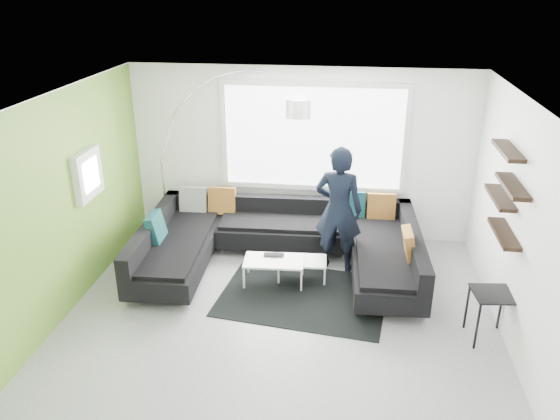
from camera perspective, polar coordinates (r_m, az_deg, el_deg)
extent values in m
plane|color=gray|center=(7.21, 0.04, -10.94)|extent=(5.50, 5.50, 0.00)
cube|color=white|center=(8.85, 2.17, 5.83)|extent=(5.50, 0.04, 2.80)
cube|color=white|center=(4.39, -4.37, -14.02)|extent=(5.50, 0.04, 2.80)
cube|color=white|center=(7.37, -21.66, 0.47)|extent=(0.04, 5.00, 2.80)
cube|color=white|center=(6.77, 23.81, -1.91)|extent=(0.04, 5.00, 2.80)
cube|color=white|center=(6.09, 0.05, 11.40)|extent=(5.50, 5.00, 0.04)
cube|color=#6B9E33|center=(7.37, -21.59, 0.47)|extent=(0.01, 5.00, 2.80)
cube|color=white|center=(8.71, 3.50, 7.57)|extent=(2.96, 0.06, 1.68)
cube|color=white|center=(7.77, -19.39, 3.52)|extent=(0.12, 0.66, 0.66)
cube|color=black|center=(6.98, 22.53, 1.75)|extent=(0.20, 1.24, 0.95)
cube|color=black|center=(8.09, -0.02, -5.05)|extent=(4.09, 2.62, 0.42)
cube|color=black|center=(7.93, -0.02, -2.70)|extent=(4.09, 2.62, 0.32)
cube|color=brown|center=(7.90, -0.02, -2.29)|extent=(3.59, 0.34, 0.44)
cube|color=black|center=(7.60, 2.45, -8.91)|extent=(2.40, 1.88, 0.01)
cube|color=white|center=(7.87, 0.85, -6.20)|extent=(1.12, 0.69, 0.36)
cube|color=black|center=(7.09, 21.03, -10.29)|extent=(0.51, 0.51, 0.63)
imported|color=black|center=(7.91, 6.12, 0.05)|extent=(0.82, 0.65, 1.90)
imported|color=black|center=(7.81, -0.66, -4.86)|extent=(0.32, 0.23, 0.02)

